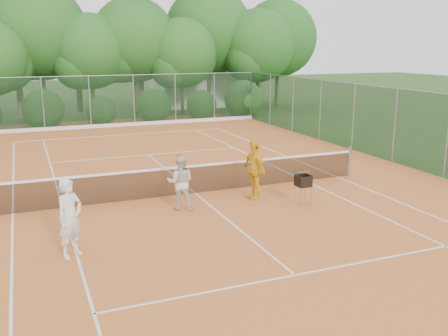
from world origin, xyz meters
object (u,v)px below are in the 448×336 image
(ball_hopper, at_px, (303,181))
(player_yellow, at_px, (254,169))
(player_white, at_px, (70,218))
(player_center_grp, at_px, (180,182))

(ball_hopper, bearing_deg, player_yellow, 112.32)
(player_white, distance_m, ball_hopper, 6.95)
(player_center_grp, bearing_deg, player_yellow, 3.73)
(player_white, bearing_deg, player_yellow, -12.88)
(player_center_grp, distance_m, ball_hopper, 3.66)
(player_white, relative_size, player_yellow, 0.97)
(player_white, relative_size, ball_hopper, 2.00)
(player_white, xyz_separation_m, player_yellow, (5.74, 2.48, 0.03))
(player_yellow, bearing_deg, ball_hopper, 36.71)
(player_center_grp, height_order, player_yellow, player_yellow)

